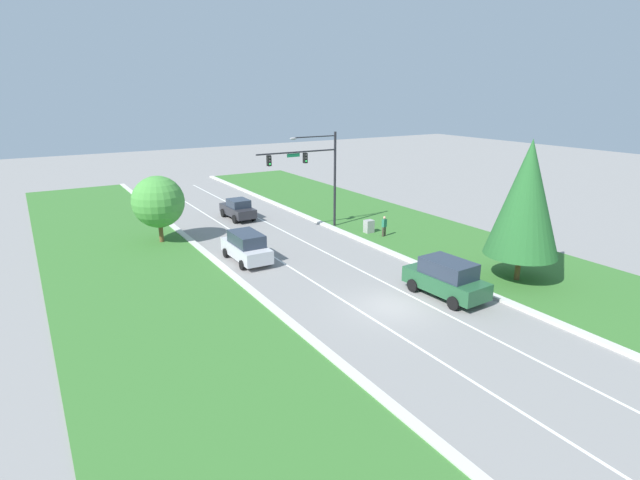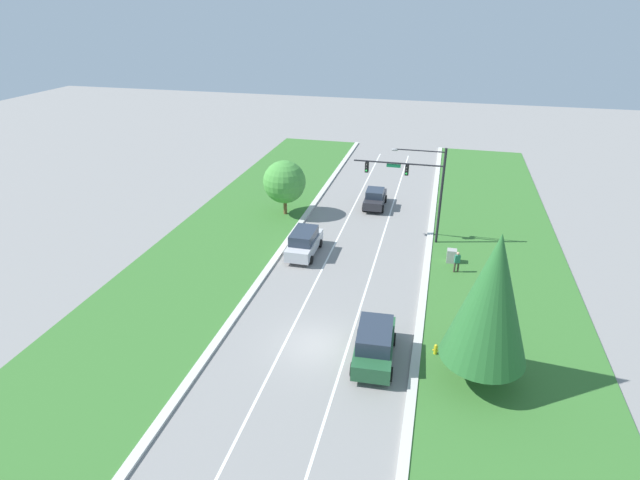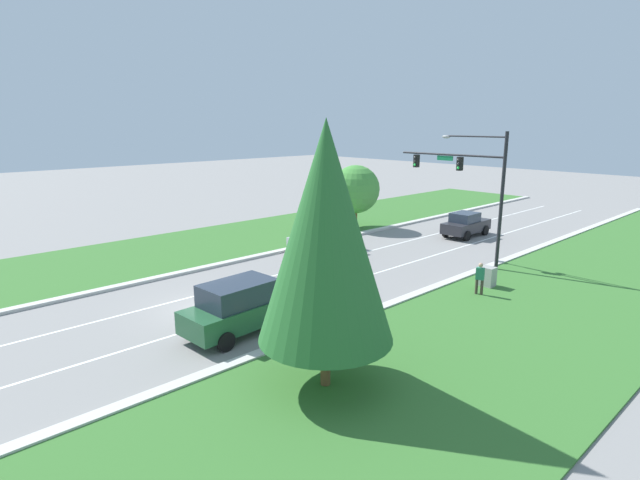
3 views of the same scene
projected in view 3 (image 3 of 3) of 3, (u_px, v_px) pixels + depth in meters
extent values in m
plane|color=gray|center=(207.00, 308.00, 23.09)|extent=(160.00, 160.00, 0.00)
cube|color=beige|center=(284.00, 345.00, 19.06)|extent=(0.50, 90.00, 0.15)
cube|color=beige|center=(153.00, 279.00, 27.09)|extent=(0.50, 90.00, 0.15)
cube|color=#38702D|center=(392.00, 400.00, 15.34)|extent=(10.00, 90.00, 0.08)
cube|color=#38702D|center=(115.00, 260.00, 30.83)|extent=(10.00, 90.00, 0.08)
cube|color=white|center=(188.00, 298.00, 24.37)|extent=(0.14, 81.00, 0.01)
cube|color=white|center=(229.00, 318.00, 21.81)|extent=(0.14, 81.00, 0.01)
cylinder|color=black|center=(501.00, 203.00, 28.04)|extent=(0.20, 0.20, 7.89)
cylinder|color=black|center=(450.00, 155.00, 29.94)|extent=(6.98, 0.12, 0.12)
cube|color=#147042|center=(445.00, 158.00, 30.23)|extent=(1.10, 0.04, 0.28)
cylinder|color=black|center=(475.00, 136.00, 28.57)|extent=(3.84, 0.09, 0.09)
ellipsoid|color=gray|center=(446.00, 137.00, 29.94)|extent=(0.56, 0.28, 0.20)
cube|color=black|center=(460.00, 164.00, 29.55)|extent=(0.28, 0.32, 0.80)
sphere|color=#2D2D2D|center=(459.00, 160.00, 29.39)|extent=(0.16, 0.16, 0.16)
sphere|color=#2D2D2D|center=(458.00, 164.00, 29.44)|extent=(0.16, 0.16, 0.16)
sphere|color=#23D647|center=(458.00, 168.00, 29.49)|extent=(0.16, 0.16, 0.16)
cube|color=black|center=(416.00, 161.00, 31.79)|extent=(0.28, 0.32, 0.80)
sphere|color=#2D2D2D|center=(415.00, 157.00, 31.62)|extent=(0.16, 0.16, 0.16)
sphere|color=#2D2D2D|center=(415.00, 161.00, 31.67)|extent=(0.16, 0.16, 0.16)
sphere|color=#23D647|center=(415.00, 165.00, 31.73)|extent=(0.16, 0.16, 0.16)
cube|color=#28282D|center=(466.00, 226.00, 37.48)|extent=(1.86, 4.41, 0.77)
cube|color=#283342|center=(465.00, 217.00, 37.14)|extent=(1.63, 2.00, 0.68)
cylinder|color=black|center=(485.00, 230.00, 37.88)|extent=(0.26, 0.75, 0.75)
cylinder|color=black|center=(465.00, 227.00, 39.09)|extent=(0.26, 0.75, 0.75)
cylinder|color=black|center=(467.00, 236.00, 36.04)|extent=(0.26, 0.75, 0.75)
cylinder|color=black|center=(446.00, 232.00, 37.25)|extent=(0.26, 0.75, 0.75)
cube|color=#235633|center=(241.00, 313.00, 20.23)|extent=(2.28, 4.95, 0.90)
cube|color=#283342|center=(238.00, 293.00, 19.94)|extent=(1.97, 3.01, 0.88)
cylinder|color=black|center=(285.00, 319.00, 20.73)|extent=(0.28, 0.76, 0.75)
cylinder|color=black|center=(255.00, 308.00, 22.05)|extent=(0.28, 0.76, 0.75)
cylinder|color=black|center=(226.00, 342.00, 18.61)|extent=(0.28, 0.76, 0.75)
cylinder|color=black|center=(196.00, 327.00, 19.93)|extent=(0.28, 0.76, 0.75)
cube|color=silver|center=(323.00, 241.00, 32.85)|extent=(1.88, 4.72, 0.88)
cube|color=#283342|center=(322.00, 229.00, 32.58)|extent=(1.68, 2.84, 0.81)
cylinder|color=black|center=(348.00, 246.00, 33.28)|extent=(0.24, 0.64, 0.64)
cylinder|color=black|center=(329.00, 241.00, 34.57)|extent=(0.24, 0.64, 0.64)
cylinder|color=black|center=(316.00, 254.00, 31.33)|extent=(0.24, 0.64, 0.64)
cylinder|color=black|center=(297.00, 249.00, 32.62)|extent=(0.24, 0.64, 0.64)
cube|color=#9E9E99|center=(488.00, 277.00, 25.80)|extent=(0.70, 0.60, 1.10)
cylinder|color=#42382D|center=(476.00, 287.00, 24.64)|extent=(0.14, 0.14, 0.84)
cylinder|color=#42382D|center=(482.00, 288.00, 24.51)|extent=(0.14, 0.14, 0.84)
cube|color=#287556|center=(480.00, 274.00, 24.41)|extent=(0.42, 0.31, 0.60)
sphere|color=tan|center=(481.00, 265.00, 24.31)|extent=(0.22, 0.22, 0.22)
cylinder|color=gold|center=(318.00, 342.00, 18.82)|extent=(0.20, 0.20, 0.55)
sphere|color=gold|center=(318.00, 334.00, 18.75)|extent=(0.18, 0.18, 0.18)
cylinder|color=gold|center=(316.00, 340.00, 18.90)|extent=(0.10, 0.09, 0.09)
cylinder|color=gold|center=(320.00, 342.00, 18.73)|extent=(0.10, 0.09, 0.09)
cylinder|color=brown|center=(325.00, 362.00, 16.00)|extent=(0.32, 0.32, 1.68)
cone|color=#28662D|center=(326.00, 233.00, 15.03)|extent=(4.27, 4.27, 6.82)
cylinder|color=brown|center=(355.00, 218.00, 40.36)|extent=(0.32, 0.32, 1.73)
sphere|color=#47933D|center=(356.00, 189.00, 39.83)|extent=(3.84, 3.84, 3.84)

